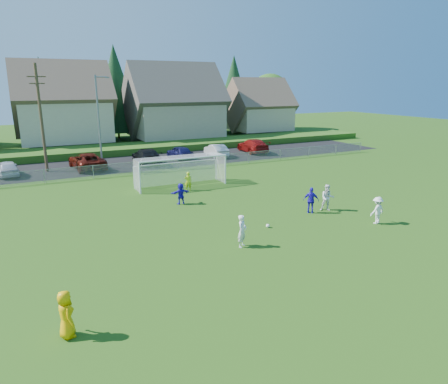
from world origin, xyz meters
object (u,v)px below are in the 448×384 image
at_px(player_white_a, 242,231).
at_px(car_a, 8,168).
at_px(goalkeeper, 188,181).
at_px(car_g, 253,146).
at_px(soccer_ball, 268,226).
at_px(car_f, 216,150).
at_px(car_d, 147,156).
at_px(soccer_goal, 180,166).
at_px(player_white_c, 377,210).
at_px(car_e, 180,152).
at_px(player_blue_b, 181,194).
at_px(player_white_b, 327,198).
at_px(referee, 66,314).
at_px(car_c, 87,161).
at_px(player_blue_a, 311,200).

bearing_deg(player_white_a, car_a, 77.74).
xyz_separation_m(goalkeeper, car_g, (13.94, 13.52, 0.06)).
distance_m(soccer_ball, car_a, 26.26).
xyz_separation_m(player_white_a, car_f, (10.33, 24.65, -0.14)).
bearing_deg(car_d, soccer_goal, 91.59).
bearing_deg(player_white_c, player_white_a, -8.82).
relative_size(soccer_ball, car_e, 0.05).
relative_size(player_blue_b, soccer_goal, 0.20).
relative_size(player_white_b, player_white_c, 1.08).
distance_m(referee, player_white_b, 18.26).
xyz_separation_m(referee, car_g, (24.56, 29.33, -0.01)).
height_order(car_c, car_g, car_g).
height_order(referee, player_white_c, referee).
bearing_deg(car_d, goalkeeper, 91.72).
bearing_deg(car_d, soccer_ball, 94.82).
bearing_deg(car_a, player_blue_b, 119.43).
relative_size(referee, car_e, 0.38).
relative_size(player_white_b, car_a, 0.43).
relative_size(goalkeeper, car_e, 0.35).
bearing_deg(player_blue_a, soccer_goal, -23.88).
relative_size(referee, goalkeeper, 1.09).
relative_size(player_blue_b, car_f, 0.34).
relative_size(car_f, soccer_goal, 0.59).
height_order(soccer_ball, soccer_goal, soccer_goal).
relative_size(player_white_c, car_g, 0.29).
relative_size(referee, soccer_goal, 0.22).
bearing_deg(car_c, goalkeeper, 109.21).
bearing_deg(player_white_c, car_e, -88.84).
relative_size(referee, player_white_a, 0.97).
bearing_deg(car_a, goalkeeper, 130.11).
relative_size(referee, car_f, 0.38).
xyz_separation_m(player_white_b, soccer_goal, (-6.30, 10.74, 0.74)).
distance_m(player_blue_b, car_d, 15.62).
bearing_deg(car_a, player_white_b, 125.95).
height_order(soccer_ball, player_white_a, player_white_a).
height_order(player_blue_a, car_a, player_blue_a).
relative_size(player_white_a, car_f, 0.39).
bearing_deg(car_d, referee, 71.66).
bearing_deg(car_d, car_g, -172.40).
bearing_deg(car_g, soccer_goal, 46.59).
relative_size(player_white_a, soccer_goal, 0.23).
bearing_deg(player_blue_a, car_g, -70.86).
bearing_deg(car_c, car_d, 173.84).
distance_m(player_white_a, player_white_b, 8.47).
relative_size(car_c, car_f, 1.32).
height_order(player_white_c, car_g, player_white_c).
bearing_deg(car_c, referee, 74.28).
xyz_separation_m(referee, player_white_b, (16.92, 6.85, 0.06)).
bearing_deg(player_blue_b, car_a, -56.71).
bearing_deg(player_blue_b, player_blue_a, 138.05).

